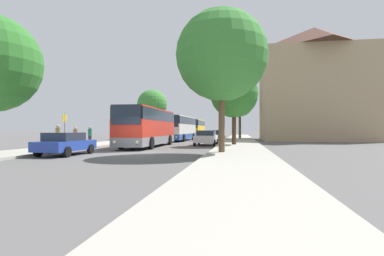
{
  "coord_description": "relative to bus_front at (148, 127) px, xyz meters",
  "views": [
    {
      "loc": [
        7.0,
        -18.9,
        1.62
      ],
      "look_at": [
        1.36,
        16.33,
        1.74
      ],
      "focal_mm": 28.0,
      "sensor_mm": 36.0,
      "label": 1
    }
  ],
  "objects": [
    {
      "name": "tree_right_near",
      "position": [
        8.25,
        21.78,
        3.91
      ],
      "size": [
        4.29,
        4.29,
        7.76
      ],
      "color": "brown",
      "rests_on": "sidewalk_right"
    },
    {
      "name": "sidewalk_right",
      "position": [
        8.26,
        -7.41,
        -1.75
      ],
      "size": [
        4.0,
        120.0,
        0.15
      ],
      "primitive_type": "cube",
      "color": "#A39E93",
      "rests_on": "ground_plane"
    },
    {
      "name": "sidewalk_left",
      "position": [
        -5.74,
        -7.41,
        -1.75
      ],
      "size": [
        4.0,
        120.0,
        0.15
      ],
      "primitive_type": "cube",
      "color": "#A39E93",
      "rests_on": "ground_plane"
    },
    {
      "name": "tree_left_far",
      "position": [
        -6.1,
        21.51,
        3.84
      ],
      "size": [
        4.93,
        4.93,
        7.99
      ],
      "color": "#47331E",
      "rests_on": "sidewalk_left"
    },
    {
      "name": "parked_car_right_near",
      "position": [
        4.94,
        3.43,
        -1.05
      ],
      "size": [
        2.13,
        4.7,
        1.47
      ],
      "rotation": [
        0.0,
        0.0,
        3.13
      ],
      "color": "silver",
      "rests_on": "ground_plane"
    },
    {
      "name": "tree_right_mid",
      "position": [
        7.11,
        -7.13,
        4.51
      ],
      "size": [
        5.88,
        5.88,
        9.14
      ],
      "color": "brown",
      "rests_on": "sidewalk_right"
    },
    {
      "name": "parked_car_right_far",
      "position": [
        5.18,
        17.39,
        -1.07
      ],
      "size": [
        2.12,
        4.19,
        1.46
      ],
      "rotation": [
        0.0,
        0.0,
        3.19
      ],
      "color": "slate",
      "rests_on": "ground_plane"
    },
    {
      "name": "tree_right_far",
      "position": [
        7.71,
        2.52,
        3.14
      ],
      "size": [
        4.56,
        4.56,
        7.11
      ],
      "color": "#47331E",
      "rests_on": "sidewalk_right"
    },
    {
      "name": "parked_car_left_curb",
      "position": [
        -2.35,
        -9.36,
        -1.09
      ],
      "size": [
        2.11,
        4.25,
        1.4
      ],
      "rotation": [
        0.0,
        0.0,
        -0.02
      ],
      "color": "#233D9E",
      "rests_on": "ground_plane"
    },
    {
      "name": "bus_rear",
      "position": [
        -0.19,
        30.21,
        -0.04
      ],
      "size": [
        2.87,
        10.35,
        3.34
      ],
      "rotation": [
        0.0,
        0.0,
        0.0
      ],
      "color": "#2D2D2D",
      "rests_on": "ground_plane"
    },
    {
      "name": "pedestrian_waiting_near",
      "position": [
        -5.52,
        -0.36,
        -0.8
      ],
      "size": [
        0.36,
        0.36,
        1.72
      ],
      "rotation": [
        0.0,
        0.0,
        1.5
      ],
      "color": "#23232D",
      "rests_on": "sidewalk_left"
    },
    {
      "name": "bus_front",
      "position": [
        0.0,
        0.0,
        0.0
      ],
      "size": [
        2.92,
        11.64,
        3.42
      ],
      "rotation": [
        0.0,
        0.0,
        0.02
      ],
      "color": "gray",
      "rests_on": "ground_plane"
    },
    {
      "name": "bus_middle",
      "position": [
        0.03,
        14.37,
        -0.04
      ],
      "size": [
        2.92,
        12.19,
        3.33
      ],
      "rotation": [
        0.0,
        0.0,
        -0.01
      ],
      "color": "#2D519E",
      "rests_on": "ground_plane"
    },
    {
      "name": "ground_plane",
      "position": [
        1.26,
        -7.41,
        -1.82
      ],
      "size": [
        300.0,
        300.0,
        0.0
      ],
      "primitive_type": "plane",
      "color": "#565454",
      "rests_on": "ground"
    },
    {
      "name": "bus_stop_sign",
      "position": [
        -5.27,
        -4.82,
        -0.01
      ],
      "size": [
        0.08,
        0.45,
        2.69
      ],
      "color": "gray",
      "rests_on": "sidewalk_left"
    },
    {
      "name": "pedestrian_walking_back",
      "position": [
        -5.09,
        -5.95,
        -0.76
      ],
      "size": [
        0.36,
        0.36,
        1.8
      ],
      "rotation": [
        0.0,
        0.0,
        5.4
      ],
      "color": "#23232D",
      "rests_on": "sidewalk_left"
    },
    {
      "name": "pedestrian_waiting_far",
      "position": [
        -4.41,
        -4.73,
        -0.85
      ],
      "size": [
        0.36,
        0.36,
        1.65
      ],
      "rotation": [
        0.0,
        0.0,
        2.34
      ],
      "color": "#23232D",
      "rests_on": "sidewalk_left"
    },
    {
      "name": "building_right_background",
      "position": [
        18.8,
        18.67,
        6.27
      ],
      "size": [
        14.59,
        12.6,
        16.18
      ],
      "color": "tan",
      "rests_on": "ground_plane"
    }
  ]
}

